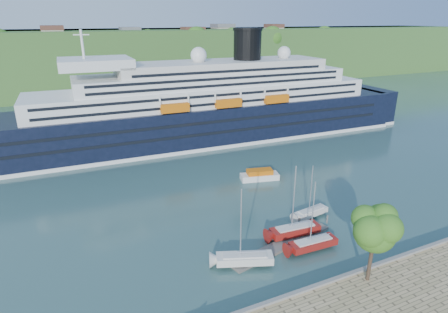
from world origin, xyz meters
The scene contains 11 objects.
ground centered at (0.00, 0.00, 0.00)m, with size 400.00×400.00×0.00m, color #2E5150.
far_hillside centered at (0.00, 145.00, 12.00)m, with size 400.00×50.00×24.00m, color #376127.
quay_coping centered at (0.00, -0.20, 1.15)m, with size 220.00×0.50×0.30m, color slate.
cruise_ship centered at (8.07, 56.51, 13.21)m, with size 117.65×17.13×26.42m, color black, non-canonical shape.
promenade_tree centered at (5.05, -1.57, 5.97)m, with size 6.00×6.00×9.94m, color #34651A, non-canonical shape.
floating_pontoon centered at (0.97, 9.16, 0.18)m, with size 16.55×2.02×0.37m, color slate, non-canonical shape.
sailboat_white_near centered at (-5.55, 7.59, 4.90)m, with size 7.59×2.11×9.80m, color silver, non-canonical shape.
sailboat_red centered at (4.04, 6.78, 4.66)m, with size 7.21×2.00×9.31m, color maroon, non-canonical shape.
sailboat_white_far centered at (9.11, 13.85, 4.05)m, with size 6.27×1.74×8.09m, color silver, non-canonical shape.
tender_launch centered at (9.21, 29.45, 0.99)m, with size 7.16×2.45×1.98m, color #CF620C, non-canonical shape.
sailboat_extra centered at (3.76, 10.40, 5.04)m, with size 7.80×2.17×10.08m, color maroon, non-canonical shape.
Camera 1 is at (-23.94, -25.96, 28.25)m, focal length 30.00 mm.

